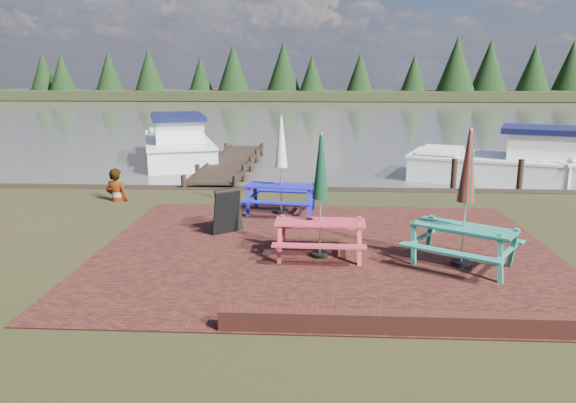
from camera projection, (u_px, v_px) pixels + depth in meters
The scene contains 13 objects.
ground at pixel (326, 268), 10.24m from camera, with size 120.00×120.00×0.00m, color black.
paving at pixel (325, 250), 11.21m from camera, with size 9.00×7.50×0.02m, color #371311.
brick_wall at pixel (483, 320), 7.74m from camera, with size 6.21×1.79×0.30m.
water at pixel (321, 115), 46.23m from camera, with size 120.00×60.00×0.02m, color #413F38.
far_treeline at pixel (321, 73), 73.70m from camera, with size 120.00×10.00×8.10m.
picnic_table_teal at pixel (464, 220), 10.10m from camera, with size 2.38×2.32×2.50m.
picnic_table_red at pixel (320, 215), 10.63m from camera, with size 1.75×1.56×2.37m.
picnic_table_blue at pixel (281, 181), 13.92m from camera, with size 1.96×1.79×2.44m.
chalkboard at pixel (228, 211), 12.32m from camera, with size 0.62×0.88×0.97m.
jetty at pixel (231, 163), 21.37m from camera, with size 1.76×9.08×1.00m.
boat_jetty at pixel (178, 145), 23.74m from camera, with size 4.73×7.99×2.19m.
boat_near at pixel (534, 166), 18.71m from camera, with size 8.22×5.22×2.10m.
person at pixel (115, 169), 15.33m from camera, with size 0.66×0.43×1.81m, color gray.
Camera 1 is at (-0.15, -9.73, 3.49)m, focal length 35.00 mm.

